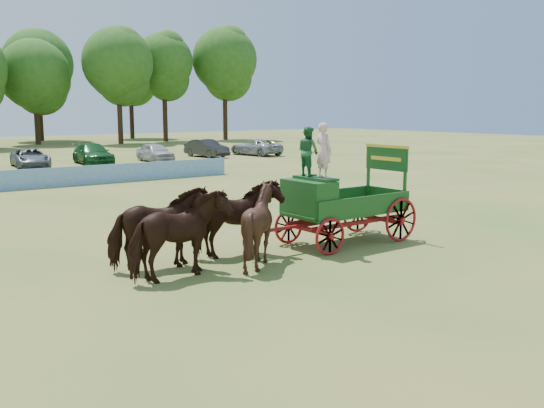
{
  "coord_description": "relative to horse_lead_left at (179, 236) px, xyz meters",
  "views": [
    {
      "loc": [
        -8.67,
        -14.64,
        4.17
      ],
      "look_at": [
        2.2,
        -0.16,
        1.3
      ],
      "focal_mm": 40.0,
      "sensor_mm": 36.0,
      "label": 1
    }
  ],
  "objects": [
    {
      "name": "ground",
      "position": [
        1.79,
        1.71,
        -1.09
      ],
      "size": [
        160.0,
        160.0,
        0.0
      ],
      "primitive_type": "plane",
      "color": "olive",
      "rests_on": "ground"
    },
    {
      "name": "horse_lead_left",
      "position": [
        0.0,
        0.0,
        0.0
      ],
      "size": [
        2.68,
        1.41,
        2.17
      ],
      "primitive_type": "imported",
      "rotation": [
        0.0,
        0.0,
        1.67
      ],
      "color": "black",
      "rests_on": "ground"
    },
    {
      "name": "horse_lead_right",
      "position": [
        0.0,
        1.1,
        0.0
      ],
      "size": [
        2.73,
        1.59,
        2.17
      ],
      "primitive_type": "imported",
      "rotation": [
        0.0,
        0.0,
        1.4
      ],
      "color": "black",
      "rests_on": "ground"
    },
    {
      "name": "horse_wheel_left",
      "position": [
        2.4,
        0.0,
        0.0
      ],
      "size": [
        2.0,
        1.78,
        2.18
      ],
      "primitive_type": "imported",
      "rotation": [
        0.0,
        0.0,
        1.56
      ],
      "color": "black",
      "rests_on": "ground"
    },
    {
      "name": "horse_wheel_right",
      "position": [
        2.4,
        1.1,
        0.0
      ],
      "size": [
        2.65,
        1.35,
        2.17
      ],
      "primitive_type": "imported",
      "rotation": [
        0.0,
        0.0,
        1.5
      ],
      "color": "black",
      "rests_on": "ground"
    },
    {
      "name": "farm_dray",
      "position": [
        5.37,
        0.57,
        0.53
      ],
      "size": [
        6.0,
        2.0,
        3.76
      ],
      "color": "maroon",
      "rests_on": "ground"
    },
    {
      "name": "sponsor_banner",
      "position": [
        0.79,
        19.71,
        -0.56
      ],
      "size": [
        26.0,
        0.08,
        1.05
      ],
      "primitive_type": "cube",
      "color": "#1E58A3",
      "rests_on": "ground"
    }
  ]
}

